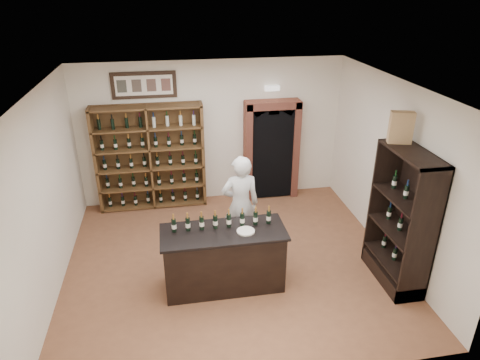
# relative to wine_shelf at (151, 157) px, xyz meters

# --- Properties ---
(floor) EXTENTS (5.50, 5.50, 0.00)m
(floor) POSITION_rel_wine_shelf_xyz_m (1.30, -2.33, -1.10)
(floor) COLOR brown
(floor) RESTS_ON ground
(ceiling) EXTENTS (5.50, 5.50, 0.00)m
(ceiling) POSITION_rel_wine_shelf_xyz_m (1.30, -2.33, 1.90)
(ceiling) COLOR white
(ceiling) RESTS_ON wall_back
(wall_back) EXTENTS (5.50, 0.04, 3.00)m
(wall_back) POSITION_rel_wine_shelf_xyz_m (1.30, 0.17, 0.40)
(wall_back) COLOR white
(wall_back) RESTS_ON ground
(wall_left) EXTENTS (0.04, 5.00, 3.00)m
(wall_left) POSITION_rel_wine_shelf_xyz_m (-1.45, -2.33, 0.40)
(wall_left) COLOR white
(wall_left) RESTS_ON ground
(wall_right) EXTENTS (0.04, 5.00, 3.00)m
(wall_right) POSITION_rel_wine_shelf_xyz_m (4.05, -2.33, 0.40)
(wall_right) COLOR white
(wall_right) RESTS_ON ground
(wine_shelf) EXTENTS (2.20, 0.38, 2.20)m
(wine_shelf) POSITION_rel_wine_shelf_xyz_m (0.00, 0.00, 0.00)
(wine_shelf) COLOR brown
(wine_shelf) RESTS_ON ground
(framed_picture) EXTENTS (1.25, 0.04, 0.52)m
(framed_picture) POSITION_rel_wine_shelf_xyz_m (0.00, 0.14, 1.45)
(framed_picture) COLOR black
(framed_picture) RESTS_ON wall_back
(arched_doorway) EXTENTS (1.17, 0.35, 2.17)m
(arched_doorway) POSITION_rel_wine_shelf_xyz_m (2.55, -0.00, 0.04)
(arched_doorway) COLOR black
(arched_doorway) RESTS_ON ground
(emergency_light) EXTENTS (0.30, 0.10, 0.10)m
(emergency_light) POSITION_rel_wine_shelf_xyz_m (2.55, 0.09, 1.30)
(emergency_light) COLOR white
(emergency_light) RESTS_ON wall_back
(tasting_counter) EXTENTS (1.88, 0.78, 1.00)m
(tasting_counter) POSITION_rel_wine_shelf_xyz_m (1.10, -2.93, -0.61)
(tasting_counter) COLOR black
(tasting_counter) RESTS_ON ground
(counter_bottle_0) EXTENTS (0.07, 0.07, 0.30)m
(counter_bottle_0) POSITION_rel_wine_shelf_xyz_m (0.38, -2.82, 0.01)
(counter_bottle_0) COLOR black
(counter_bottle_0) RESTS_ON tasting_counter
(counter_bottle_1) EXTENTS (0.07, 0.07, 0.30)m
(counter_bottle_1) POSITION_rel_wine_shelf_xyz_m (0.59, -2.82, 0.01)
(counter_bottle_1) COLOR black
(counter_bottle_1) RESTS_ON tasting_counter
(counter_bottle_2) EXTENTS (0.07, 0.07, 0.30)m
(counter_bottle_2) POSITION_rel_wine_shelf_xyz_m (0.79, -2.82, 0.01)
(counter_bottle_2) COLOR black
(counter_bottle_2) RESTS_ON tasting_counter
(counter_bottle_3) EXTENTS (0.07, 0.07, 0.30)m
(counter_bottle_3) POSITION_rel_wine_shelf_xyz_m (1.00, -2.82, 0.01)
(counter_bottle_3) COLOR black
(counter_bottle_3) RESTS_ON tasting_counter
(counter_bottle_4) EXTENTS (0.07, 0.07, 0.30)m
(counter_bottle_4) POSITION_rel_wine_shelf_xyz_m (1.20, -2.82, 0.01)
(counter_bottle_4) COLOR black
(counter_bottle_4) RESTS_ON tasting_counter
(counter_bottle_5) EXTENTS (0.07, 0.07, 0.30)m
(counter_bottle_5) POSITION_rel_wine_shelf_xyz_m (1.41, -2.82, 0.01)
(counter_bottle_5) COLOR black
(counter_bottle_5) RESTS_ON tasting_counter
(counter_bottle_6) EXTENTS (0.07, 0.07, 0.30)m
(counter_bottle_6) POSITION_rel_wine_shelf_xyz_m (1.61, -2.82, 0.01)
(counter_bottle_6) COLOR black
(counter_bottle_6) RESTS_ON tasting_counter
(counter_bottle_7) EXTENTS (0.07, 0.07, 0.30)m
(counter_bottle_7) POSITION_rel_wine_shelf_xyz_m (1.82, -2.82, 0.01)
(counter_bottle_7) COLOR black
(counter_bottle_7) RESTS_ON tasting_counter
(side_cabinet) EXTENTS (0.48, 1.20, 2.20)m
(side_cabinet) POSITION_rel_wine_shelf_xyz_m (3.82, -3.23, -0.35)
(side_cabinet) COLOR black
(side_cabinet) RESTS_ON ground
(shopkeeper) EXTENTS (0.67, 0.44, 1.80)m
(shopkeeper) POSITION_rel_wine_shelf_xyz_m (1.53, -1.99, -0.20)
(shopkeeper) COLOR silver
(shopkeeper) RESTS_ON ground
(plate) EXTENTS (0.27, 0.27, 0.02)m
(plate) POSITION_rel_wine_shelf_xyz_m (1.43, -3.01, -0.09)
(plate) COLOR silver
(plate) RESTS_ON tasting_counter
(wine_crate) EXTENTS (0.36, 0.23, 0.48)m
(wine_crate) POSITION_rel_wine_shelf_xyz_m (3.77, -2.85, 1.34)
(wine_crate) COLOR tan
(wine_crate) RESTS_ON side_cabinet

